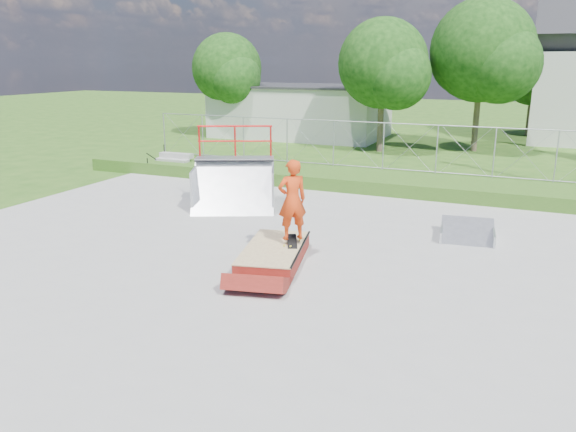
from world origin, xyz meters
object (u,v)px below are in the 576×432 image
grind_box (274,255)px  quarter_pipe (233,170)px  skater (292,203)px  flat_bank_ramp (467,232)px

grind_box → quarter_pipe: (-3.21, 4.00, 1.06)m
quarter_pipe → grind_box: bearing=-75.4°
quarter_pipe → skater: size_ratio=1.34×
grind_box → flat_bank_ramp: (3.95, 3.58, 0.01)m
flat_bank_ramp → skater: skater is taller
grind_box → flat_bank_ramp: size_ratio=1.99×
grind_box → skater: skater is taller
quarter_pipe → skater: (3.51, -3.62, 0.12)m
quarter_pipe → skater: 5.04m
flat_bank_ramp → skater: bearing=-145.0°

